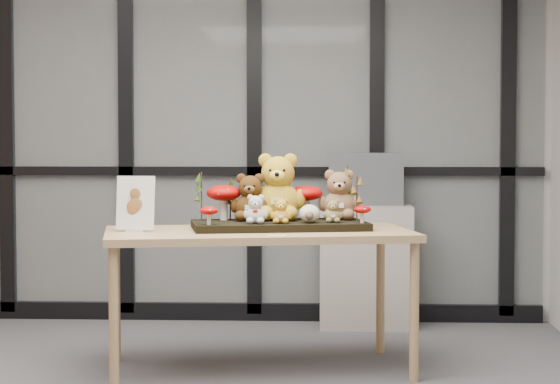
{
  "coord_description": "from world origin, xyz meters",
  "views": [
    {
      "loc": [
        0.96,
        -4.57,
        1.27
      ],
      "look_at": [
        0.7,
        0.88,
        0.99
      ],
      "focal_mm": 65.0,
      "sensor_mm": 36.0,
      "label": 1
    }
  ],
  "objects_px": {
    "diorama_tray": "(279,225)",
    "mushroom_back_right": "(306,201)",
    "bear_brown_medium": "(250,195)",
    "mushroom_front_left": "(209,215)",
    "mushroom_front_right": "(362,213)",
    "sign_holder": "(135,206)",
    "cabinet": "(366,267)",
    "bear_tan_back": "(339,192)",
    "bear_pooh_yellow": "(278,183)",
    "bear_small_yellow": "(281,210)",
    "display_table": "(258,242)",
    "mushroom_back_left": "(224,201)",
    "bear_beige_small": "(333,210)",
    "plush_cream_hedgehog": "(310,213)",
    "monitor": "(366,179)",
    "bear_white_bow": "(256,208)"
  },
  "relations": [
    {
      "from": "bear_small_yellow",
      "to": "mushroom_back_left",
      "type": "bearing_deg",
      "value": 136.31
    },
    {
      "from": "bear_brown_medium",
      "to": "sign_holder",
      "type": "relative_size",
      "value": 0.97
    },
    {
      "from": "bear_tan_back",
      "to": "mushroom_back_right",
      "type": "xyz_separation_m",
      "value": [
        -0.19,
        0.0,
        -0.05
      ]
    },
    {
      "from": "plush_cream_hedgehog",
      "to": "mushroom_front_right",
      "type": "distance_m",
      "value": 0.29
    },
    {
      "from": "sign_holder",
      "to": "mushroom_front_right",
      "type": "bearing_deg",
      "value": 12.15
    },
    {
      "from": "bear_white_bow",
      "to": "plush_cream_hedgehog",
      "type": "xyz_separation_m",
      "value": [
        0.29,
        0.06,
        -0.03
      ]
    },
    {
      "from": "monitor",
      "to": "bear_pooh_yellow",
      "type": "bearing_deg",
      "value": -115.28
    },
    {
      "from": "monitor",
      "to": "mushroom_back_right",
      "type": "bearing_deg",
      "value": -109.23
    },
    {
      "from": "bear_pooh_yellow",
      "to": "bear_white_bow",
      "type": "bearing_deg",
      "value": -123.12
    },
    {
      "from": "mushroom_back_right",
      "to": "mushroom_front_left",
      "type": "xyz_separation_m",
      "value": [
        -0.51,
        -0.4,
        -0.05
      ]
    },
    {
      "from": "display_table",
      "to": "bear_beige_small",
      "type": "distance_m",
      "value": 0.44
    },
    {
      "from": "cabinet",
      "to": "monitor",
      "type": "distance_m",
      "value": 0.59
    },
    {
      "from": "diorama_tray",
      "to": "mushroom_back_right",
      "type": "distance_m",
      "value": 0.26
    },
    {
      "from": "diorama_tray",
      "to": "bear_brown_medium",
      "type": "distance_m",
      "value": 0.24
    },
    {
      "from": "display_table",
      "to": "bear_beige_small",
      "type": "height_order",
      "value": "bear_beige_small"
    },
    {
      "from": "bear_pooh_yellow",
      "to": "plush_cream_hedgehog",
      "type": "xyz_separation_m",
      "value": [
        0.18,
        -0.2,
        -0.15
      ]
    },
    {
      "from": "mushroom_back_left",
      "to": "monitor",
      "type": "relative_size",
      "value": 0.43
    },
    {
      "from": "display_table",
      "to": "cabinet",
      "type": "height_order",
      "value": "cabinet"
    },
    {
      "from": "bear_white_bow",
      "to": "mushroom_front_right",
      "type": "bearing_deg",
      "value": -4.06
    },
    {
      "from": "bear_tan_back",
      "to": "mushroom_back_right",
      "type": "height_order",
      "value": "bear_tan_back"
    },
    {
      "from": "bear_tan_back",
      "to": "bear_small_yellow",
      "type": "height_order",
      "value": "bear_tan_back"
    },
    {
      "from": "mushroom_front_right",
      "to": "monitor",
      "type": "height_order",
      "value": "monitor"
    },
    {
      "from": "diorama_tray",
      "to": "bear_white_bow",
      "type": "relative_size",
      "value": 5.48
    },
    {
      "from": "diorama_tray",
      "to": "bear_white_bow",
      "type": "bearing_deg",
      "value": -140.87
    },
    {
      "from": "bear_small_yellow",
      "to": "diorama_tray",
      "type": "bearing_deg",
      "value": 86.06
    },
    {
      "from": "bear_brown_medium",
      "to": "mushroom_back_right",
      "type": "height_order",
      "value": "bear_brown_medium"
    },
    {
      "from": "bear_small_yellow",
      "to": "monitor",
      "type": "relative_size",
      "value": 0.3
    },
    {
      "from": "diorama_tray",
      "to": "bear_tan_back",
      "type": "distance_m",
      "value": 0.41
    },
    {
      "from": "mushroom_front_right",
      "to": "sign_holder",
      "type": "height_order",
      "value": "sign_holder"
    },
    {
      "from": "display_table",
      "to": "bear_pooh_yellow",
      "type": "bearing_deg",
      "value": 53.6
    },
    {
      "from": "bear_brown_medium",
      "to": "monitor",
      "type": "bearing_deg",
      "value": 49.13
    },
    {
      "from": "bear_pooh_yellow",
      "to": "bear_small_yellow",
      "type": "bearing_deg",
      "value": -94.33
    },
    {
      "from": "bear_small_yellow",
      "to": "mushroom_back_right",
      "type": "height_order",
      "value": "mushroom_back_right"
    },
    {
      "from": "diorama_tray",
      "to": "display_table",
      "type": "bearing_deg",
      "value": -153.43
    },
    {
      "from": "sign_holder",
      "to": "bear_brown_medium",
      "type": "bearing_deg",
      "value": 29.09
    },
    {
      "from": "mushroom_front_left",
      "to": "cabinet",
      "type": "xyz_separation_m",
      "value": [
        0.89,
        1.47,
        -0.46
      ]
    },
    {
      "from": "diorama_tray",
      "to": "mushroom_front_right",
      "type": "distance_m",
      "value": 0.47
    },
    {
      "from": "diorama_tray",
      "to": "monitor",
      "type": "height_order",
      "value": "monitor"
    },
    {
      "from": "display_table",
      "to": "mushroom_front_left",
      "type": "xyz_separation_m",
      "value": [
        -0.25,
        -0.14,
        0.16
      ]
    },
    {
      "from": "display_table",
      "to": "mushroom_back_left",
      "type": "distance_m",
      "value": 0.34
    },
    {
      "from": "bear_brown_medium",
      "to": "mushroom_front_left",
      "type": "bearing_deg",
      "value": -135.99
    },
    {
      "from": "bear_tan_back",
      "to": "mushroom_back_left",
      "type": "distance_m",
      "value": 0.66
    },
    {
      "from": "bear_pooh_yellow",
      "to": "sign_holder",
      "type": "height_order",
      "value": "bear_pooh_yellow"
    },
    {
      "from": "plush_cream_hedgehog",
      "to": "mushroom_front_right",
      "type": "height_order",
      "value": "plush_cream_hedgehog"
    },
    {
      "from": "diorama_tray",
      "to": "mushroom_front_left",
      "type": "height_order",
      "value": "mushroom_front_left"
    },
    {
      "from": "bear_beige_small",
      "to": "sign_holder",
      "type": "relative_size",
      "value": 0.47
    },
    {
      "from": "mushroom_front_left",
      "to": "mushroom_front_right",
      "type": "relative_size",
      "value": 1.03
    },
    {
      "from": "bear_small_yellow",
      "to": "cabinet",
      "type": "height_order",
      "value": "bear_small_yellow"
    },
    {
      "from": "bear_small_yellow",
      "to": "bear_white_bow",
      "type": "bearing_deg",
      "value": 174.88
    },
    {
      "from": "mushroom_front_left",
      "to": "mushroom_front_right",
      "type": "distance_m",
      "value": 0.84
    }
  ]
}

